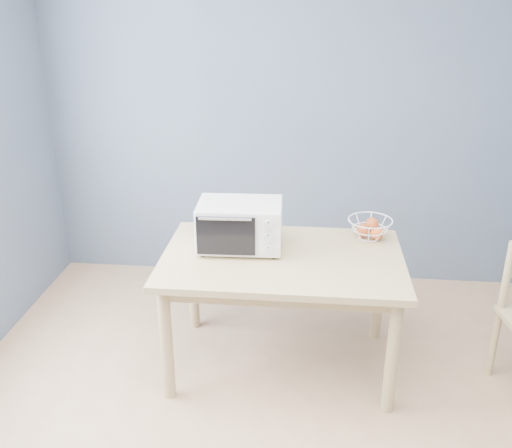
# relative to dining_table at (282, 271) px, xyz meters

# --- Properties ---
(room) EXTENTS (4.01, 4.51, 2.61)m
(room) POSITION_rel_dining_table_xyz_m (0.12, -1.02, 0.65)
(room) COLOR tan
(room) RESTS_ON ground
(dining_table) EXTENTS (1.40, 0.90, 0.75)m
(dining_table) POSITION_rel_dining_table_xyz_m (0.00, 0.00, 0.00)
(dining_table) COLOR tan
(dining_table) RESTS_ON ground
(toaster_oven) EXTENTS (0.50, 0.38, 0.29)m
(toaster_oven) POSITION_rel_dining_table_xyz_m (-0.28, 0.08, 0.25)
(toaster_oven) COLOR silver
(toaster_oven) RESTS_ON dining_table
(fruit_basket) EXTENTS (0.31, 0.31, 0.14)m
(fruit_basket) POSITION_rel_dining_table_xyz_m (0.52, 0.31, 0.17)
(fruit_basket) COLOR white
(fruit_basket) RESTS_ON dining_table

